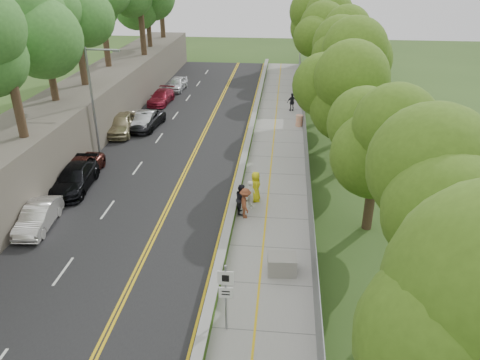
{
  "coord_description": "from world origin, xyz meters",
  "views": [
    {
      "loc": [
        3.03,
        -17.26,
        13.71
      ],
      "look_at": [
        0.5,
        8.0,
        1.4
      ],
      "focal_mm": 35.0,
      "sensor_mm": 36.0,
      "label": 1
    }
  ],
  "objects_px": {
    "painter_0": "(256,187)",
    "concrete_block": "(282,264)",
    "car_1": "(38,217)",
    "signpost": "(226,291)",
    "car_2": "(79,168)",
    "streetlight": "(95,96)",
    "person_far": "(292,102)",
    "construction_barrel": "(299,121)"
  },
  "relations": [
    {
      "from": "car_2",
      "to": "painter_0",
      "type": "bearing_deg",
      "value": -11.86
    },
    {
      "from": "streetlight",
      "to": "painter_0",
      "type": "xyz_separation_m",
      "value": [
        11.91,
        -6.01,
        -3.63
      ]
    },
    {
      "from": "painter_0",
      "to": "concrete_block",
      "type": "bearing_deg",
      "value": -176.09
    },
    {
      "from": "streetlight",
      "to": "signpost",
      "type": "xyz_separation_m",
      "value": [
        11.51,
        -17.02,
        -2.68
      ]
    },
    {
      "from": "concrete_block",
      "to": "person_far",
      "type": "height_order",
      "value": "person_far"
    },
    {
      "from": "concrete_block",
      "to": "car_2",
      "type": "bearing_deg",
      "value": 146.4
    },
    {
      "from": "streetlight",
      "to": "concrete_block",
      "type": "xyz_separation_m",
      "value": [
        13.66,
        -13.04,
        -4.14
      ]
    },
    {
      "from": "signpost",
      "to": "painter_0",
      "type": "height_order",
      "value": "signpost"
    },
    {
      "from": "concrete_block",
      "to": "person_far",
      "type": "distance_m",
      "value": 25.57
    },
    {
      "from": "signpost",
      "to": "person_far",
      "type": "height_order",
      "value": "signpost"
    },
    {
      "from": "car_1",
      "to": "car_2",
      "type": "bearing_deg",
      "value": 88.01
    },
    {
      "from": "streetlight",
      "to": "painter_0",
      "type": "height_order",
      "value": "streetlight"
    },
    {
      "from": "signpost",
      "to": "car_2",
      "type": "bearing_deg",
      "value": 131.54
    },
    {
      "from": "car_2",
      "to": "painter_0",
      "type": "relative_size",
      "value": 2.53
    },
    {
      "from": "car_1",
      "to": "concrete_block",
      "type": "bearing_deg",
      "value": -17.01
    },
    {
      "from": "car_2",
      "to": "person_far",
      "type": "relative_size",
      "value": 2.8
    },
    {
      "from": "signpost",
      "to": "car_2",
      "type": "relative_size",
      "value": 0.64
    },
    {
      "from": "concrete_block",
      "to": "painter_0",
      "type": "relative_size",
      "value": 0.7
    },
    {
      "from": "streetlight",
      "to": "construction_barrel",
      "type": "xyz_separation_m",
      "value": [
        14.76,
        8.14,
        -4.09
      ]
    },
    {
      "from": "car_1",
      "to": "car_2",
      "type": "relative_size",
      "value": 0.84
    },
    {
      "from": "streetlight",
      "to": "person_far",
      "type": "height_order",
      "value": "streetlight"
    },
    {
      "from": "signpost",
      "to": "concrete_block",
      "type": "bearing_deg",
      "value": 61.62
    },
    {
      "from": "construction_barrel",
      "to": "streetlight",
      "type": "bearing_deg",
      "value": -151.13
    },
    {
      "from": "streetlight",
      "to": "car_2",
      "type": "bearing_deg",
      "value": -92.04
    },
    {
      "from": "concrete_block",
      "to": "painter_0",
      "type": "distance_m",
      "value": 7.26
    },
    {
      "from": "car_1",
      "to": "signpost",
      "type": "bearing_deg",
      "value": -36.29
    },
    {
      "from": "construction_barrel",
      "to": "car_2",
      "type": "bearing_deg",
      "value": -141.13
    },
    {
      "from": "concrete_block",
      "to": "painter_0",
      "type": "bearing_deg",
      "value": 103.99
    },
    {
      "from": "signpost",
      "to": "car_1",
      "type": "height_order",
      "value": "signpost"
    },
    {
      "from": "signpost",
      "to": "concrete_block",
      "type": "xyz_separation_m",
      "value": [
        2.15,
        3.98,
        -1.47
      ]
    },
    {
      "from": "car_1",
      "to": "person_far",
      "type": "bearing_deg",
      "value": 53.23
    },
    {
      "from": "construction_barrel",
      "to": "painter_0",
      "type": "relative_size",
      "value": 0.52
    },
    {
      "from": "concrete_block",
      "to": "car_1",
      "type": "relative_size",
      "value": 0.33
    },
    {
      "from": "painter_0",
      "to": "car_1",
      "type": "bearing_deg",
      "value": 100.12
    },
    {
      "from": "construction_barrel",
      "to": "painter_0",
      "type": "height_order",
      "value": "painter_0"
    },
    {
      "from": "car_2",
      "to": "person_far",
      "type": "xyz_separation_m",
      "value": [
        14.27,
        16.39,
        0.2
      ]
    },
    {
      "from": "car_2",
      "to": "construction_barrel",
      "type": "bearing_deg",
      "value": 37.09
    },
    {
      "from": "streetlight",
      "to": "signpost",
      "type": "bearing_deg",
      "value": -55.92
    },
    {
      "from": "streetlight",
      "to": "painter_0",
      "type": "relative_size",
      "value": 4.17
    },
    {
      "from": "construction_barrel",
      "to": "car_1",
      "type": "distance_m",
      "value": 23.46
    },
    {
      "from": "concrete_block",
      "to": "streetlight",
      "type": "bearing_deg",
      "value": 136.34
    },
    {
      "from": "painter_0",
      "to": "construction_barrel",
      "type": "bearing_deg",
      "value": -21.46
    }
  ]
}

